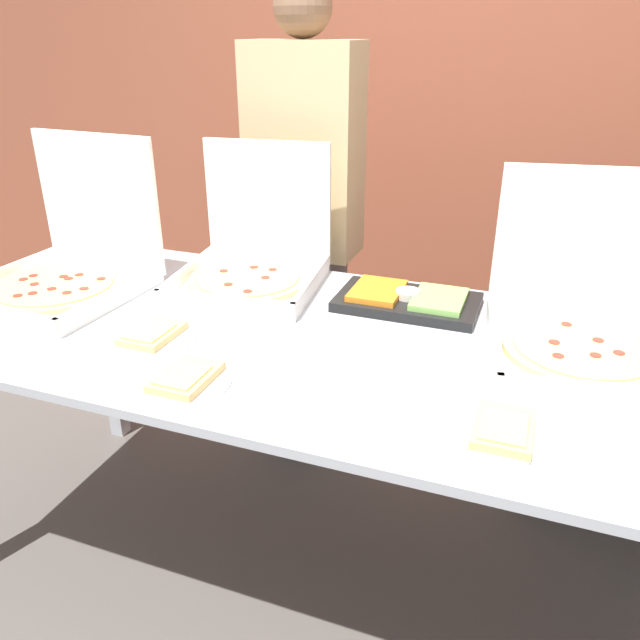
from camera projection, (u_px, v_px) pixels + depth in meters
ground_plane at (320, 573)px, 2.07m from camera, size 16.00×16.00×0.00m
brick_wall_behind at (446, 86)px, 2.92m from camera, size 10.00×0.06×2.80m
buffet_table at (320, 365)px, 1.74m from camera, size 2.34×0.99×0.88m
pizza_box_near_right at (253, 260)px, 2.03m from camera, size 0.49×0.50×0.43m
pizza_box_far_left at (582, 323)px, 1.59m from camera, size 0.52×0.53×0.44m
pizza_box_near_left at (67, 265)px, 1.98m from camera, size 0.49×0.51×0.47m
paper_plate_front_left at (186, 379)px, 1.47m from camera, size 0.21×0.21×0.03m
paper_plate_front_center at (153, 335)px, 1.68m from camera, size 0.23×0.23×0.03m
paper_plate_front_right at (503, 430)px, 1.28m from camera, size 0.20×0.20×0.03m
veggie_tray at (408, 300)px, 1.87m from camera, size 0.42×0.24×0.05m
sideboard_podium at (617, 358)px, 2.29m from camera, size 0.66×0.47×1.10m
person_guest_plaid at (305, 231)px, 2.37m from camera, size 0.40×0.22×1.81m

